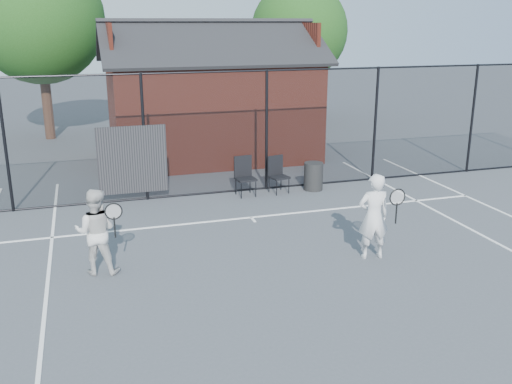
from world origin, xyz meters
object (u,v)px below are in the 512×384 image
object	(u,v)px
player_front	(374,216)
player_back	(96,232)
clubhouse	(211,106)
waste_bin	(313,176)
chair_right	(246,177)
chair_left	(279,175)

from	to	relation	value
player_front	player_back	xyz separation A→B (m)	(-4.74, 0.78, -0.05)
clubhouse	waste_bin	size ratio (longest dim) A/B	9.25
clubhouse	player_front	bearing A→B (deg)	-83.68
clubhouse	chair_right	bearing A→B (deg)	-92.05
chair_left	clubhouse	bearing A→B (deg)	85.47
chair_left	waste_bin	bearing A→B (deg)	-13.57
waste_bin	chair_left	bearing A→B (deg)	180.00
clubhouse	chair_right	distance (m)	4.55
chair_right	waste_bin	size ratio (longest dim) A/B	1.34
chair_left	waste_bin	xyz separation A→B (m)	(0.92, 0.00, -0.10)
player_front	player_back	bearing A→B (deg)	170.62
player_front	player_back	distance (m)	4.81
chair_left	waste_bin	size ratio (longest dim) A/B	1.27
chair_left	chair_right	distance (m)	0.86
player_back	chair_right	world-z (taller)	player_back
chair_left	waste_bin	distance (m)	0.93
clubhouse	chair_left	distance (m)	4.60
clubhouse	chair_right	world-z (taller)	clubhouse
clubhouse	player_front	distance (m)	8.82
clubhouse	player_back	size ratio (longest dim) A/B	4.40
clubhouse	chair_right	size ratio (longest dim) A/B	6.90
player_back	waste_bin	size ratio (longest dim) A/B	2.10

